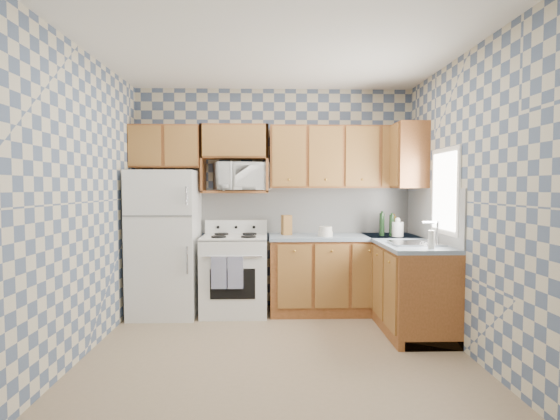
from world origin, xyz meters
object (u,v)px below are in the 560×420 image
object	(u,v)px
refrigerator	(165,243)
microwave	(241,177)
stove_body	(235,275)
electric_kettle	(398,229)

from	to	relation	value
refrigerator	microwave	size ratio (longest dim) A/B	2.78
stove_body	electric_kettle	bearing A→B (deg)	-3.94
stove_body	microwave	bearing A→B (deg)	63.30
refrigerator	stove_body	xyz separation A→B (m)	(0.80, 0.03, -0.39)
stove_body	microwave	xyz separation A→B (m)	(0.07, 0.13, 1.17)
refrigerator	microwave	world-z (taller)	microwave
microwave	electric_kettle	distance (m)	1.94
microwave	electric_kettle	world-z (taller)	microwave
refrigerator	stove_body	size ratio (longest dim) A/B	1.87
microwave	refrigerator	bearing A→B (deg)	173.08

